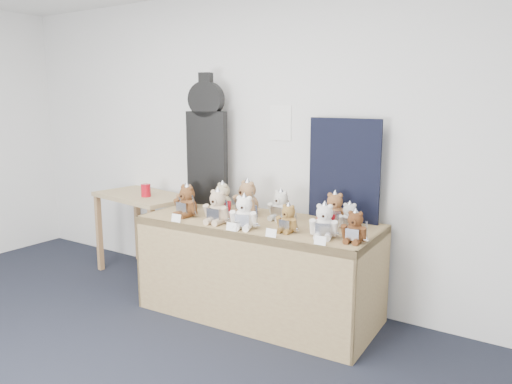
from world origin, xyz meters
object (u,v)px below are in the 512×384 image
Objects in this scene: teddy_front_far_left at (187,202)px; teddy_front_left at (218,208)px; teddy_back_far_left at (186,197)px; teddy_front_centre at (244,214)px; teddy_front_right at (288,219)px; teddy_back_centre_right at (280,206)px; side_table at (143,207)px; red_cup at (146,190)px; guitar_case at (207,141)px; teddy_back_end at (349,217)px; teddy_front_far_right at (324,222)px; teddy_back_centre_left at (247,199)px; teddy_back_left at (222,199)px; teddy_front_end at (355,228)px; teddy_back_right at (335,210)px; display_table at (254,243)px.

teddy_front_far_left is 0.98× the size of teddy_front_left.
teddy_front_centre is at bearing -26.49° from teddy_back_far_left.
teddy_front_right is (0.32, 0.09, -0.02)m from teddy_front_centre.
teddy_back_centre_right is at bearing -1.39° from teddy_back_far_left.
teddy_front_centre reaches higher than side_table.
teddy_front_left reaches higher than teddy_front_right.
red_cup is 1.45m from teddy_front_centre.
guitar_case is (0.73, 0.12, 0.68)m from side_table.
teddy_back_end is at bearing -21.60° from guitar_case.
red_cup reaches higher than side_table.
teddy_back_end is 0.94× the size of teddy_back_far_left.
guitar_case reaches higher than teddy_front_far_left.
side_table is 0.89× the size of guitar_case.
guitar_case is at bearing 145.18° from teddy_front_far_right.
teddy_back_left is at bearing -158.20° from teddy_back_centre_left.
side_table is 3.59× the size of teddy_front_far_left.
teddy_back_centre_left is at bearing 145.01° from teddy_front_far_right.
teddy_front_end is 0.87× the size of teddy_back_right.
red_cup is 0.57m from teddy_back_far_left.
teddy_back_left is at bearing -48.85° from guitar_case.
teddy_back_left reaches higher than side_table.
teddy_front_far_left reaches higher than teddy_back_end.
teddy_front_end is 0.75× the size of teddy_back_centre_left.
teddy_back_far_left is at bearing -172.26° from teddy_back_centre_right.
teddy_back_far_left is (-0.60, -0.07, -0.03)m from teddy_back_centre_left.
teddy_back_centre_left is (1.17, 0.01, 0.04)m from red_cup.
teddy_front_centre is 0.44m from teddy_back_centre_left.
teddy_front_far_right is 0.22m from teddy_front_end.
teddy_back_end is at bearing 44.13° from teddy_front_right.
teddy_back_centre_right is 0.44m from teddy_back_right.
display_table is 7.05× the size of teddy_front_far_right.
teddy_back_far_left is (-0.84, 0.31, -0.02)m from teddy_front_centre.
teddy_front_far_right is (0.88, 0.08, -0.01)m from teddy_front_left.
display_table is 0.46m from teddy_front_right.
teddy_front_far_right reaches higher than teddy_back_far_left.
teddy_front_far_left reaches higher than teddy_front_far_right.
guitar_case is 0.54m from teddy_back_far_left.
teddy_back_far_left is at bearing 164.09° from teddy_back_end.
teddy_back_centre_right is at bearing 6.82° from side_table.
guitar_case is 4.15× the size of teddy_back_right.
teddy_front_centre is at bearing -16.22° from teddy_back_left.
teddy_back_end is (0.67, 0.41, -0.02)m from teddy_front_centre.
teddy_back_left is at bearing 165.90° from teddy_front_end.
teddy_front_centre is (0.27, -0.03, -0.01)m from teddy_front_left.
teddy_back_left reaches higher than teddy_front_right.
teddy_front_right is (0.95, 0.03, -0.02)m from teddy_front_far_left.
red_cup is (-0.62, -0.18, -0.49)m from guitar_case.
teddy_back_right is at bearing 23.59° from teddy_front_centre.
guitar_case reaches higher than side_table.
teddy_back_right is at bearing 22.16° from teddy_back_centre_left.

